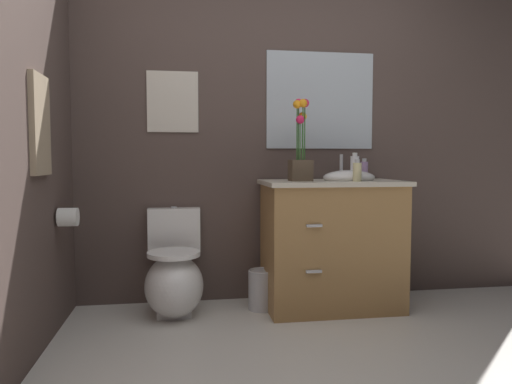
% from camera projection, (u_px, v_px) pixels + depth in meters
% --- Properties ---
extents(wall_back, '(4.15, 0.05, 2.50)m').
position_uv_depth(wall_back, '(291.00, 128.00, 3.48)').
color(wall_back, '#4C3D38').
rests_on(wall_back, ground_plane).
extents(wall_left, '(0.05, 4.46, 2.50)m').
position_uv_depth(wall_left, '(9.00, 108.00, 2.12)').
color(wall_left, '#4C3D38').
rests_on(wall_left, ground_plane).
extents(toilet, '(0.38, 0.59, 0.69)m').
position_uv_depth(toilet, '(174.00, 278.00, 3.13)').
color(toilet, white).
rests_on(toilet, ground_plane).
extents(vanity_cabinet, '(0.94, 0.56, 1.06)m').
position_uv_depth(vanity_cabinet, '(332.00, 243.00, 3.25)').
color(vanity_cabinet, '#9E7242').
rests_on(vanity_cabinet, ground_plane).
extents(flower_vase, '(0.14, 0.14, 0.54)m').
position_uv_depth(flower_vase, '(301.00, 153.00, 3.14)').
color(flower_vase, '#4C3D2D').
rests_on(flower_vase, vanity_cabinet).
extents(soap_bottle, '(0.05, 0.05, 0.15)m').
position_uv_depth(soap_bottle, '(364.00, 170.00, 3.40)').
color(soap_bottle, '#B28CBF').
rests_on(soap_bottle, vanity_cabinet).
extents(lotion_bottle, '(0.06, 0.06, 0.15)m').
position_uv_depth(lotion_bottle, '(357.00, 172.00, 3.08)').
color(lotion_bottle, beige).
rests_on(lotion_bottle, vanity_cabinet).
extents(hand_wash_bottle, '(0.06, 0.06, 0.19)m').
position_uv_depth(hand_wash_bottle, '(355.00, 168.00, 3.27)').
color(hand_wash_bottle, white).
rests_on(hand_wash_bottle, vanity_cabinet).
extents(trash_bin, '(0.18, 0.18, 0.27)m').
position_uv_depth(trash_bin, '(262.00, 289.00, 3.23)').
color(trash_bin, '#B7B7BC').
rests_on(trash_bin, ground_plane).
extents(wall_poster, '(0.35, 0.01, 0.42)m').
position_uv_depth(wall_poster, '(173.00, 102.00, 3.31)').
color(wall_poster, beige).
extents(wall_mirror, '(0.80, 0.01, 0.70)m').
position_uv_depth(wall_mirror, '(320.00, 101.00, 3.47)').
color(wall_mirror, '#B2BCC6').
extents(hanging_towel, '(0.03, 0.28, 0.52)m').
position_uv_depth(hanging_towel, '(40.00, 125.00, 2.45)').
color(hanging_towel, gray).
extents(toilet_paper_roll, '(0.11, 0.11, 0.11)m').
position_uv_depth(toilet_paper_roll, '(68.00, 217.00, 2.81)').
color(toilet_paper_roll, white).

